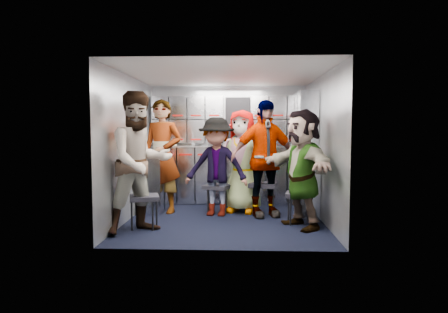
{
  "coord_description": "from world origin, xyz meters",
  "views": [
    {
      "loc": [
        0.24,
        -5.78,
        1.33
      ],
      "look_at": [
        -0.03,
        0.35,
        0.9
      ],
      "focal_mm": 32.0,
      "sensor_mm": 36.0,
      "label": 1
    }
  ],
  "objects_px": {
    "attendant_arc_b": "(216,167)",
    "attendant_arc_d": "(264,159)",
    "jump_seat_mid_left": "(217,188)",
    "attendant_arc_c": "(242,161)",
    "jump_seat_near_left": "(144,199)",
    "jump_seat_mid_right": "(263,186)",
    "attendant_arc_e": "(302,168)",
    "attendant_standing": "(162,156)",
    "attendant_arc_a": "(140,162)",
    "jump_seat_center": "(242,186)",
    "jump_seat_near_right": "(300,196)"
  },
  "relations": [
    {
      "from": "jump_seat_near_right",
      "to": "attendant_arc_a",
      "type": "relative_size",
      "value": 0.24
    },
    {
      "from": "attendant_arc_d",
      "to": "jump_seat_center",
      "type": "bearing_deg",
      "value": 105.39
    },
    {
      "from": "jump_seat_near_left",
      "to": "jump_seat_near_right",
      "type": "xyz_separation_m",
      "value": [
        2.1,
        0.34,
        -0.0
      ]
    },
    {
      "from": "jump_seat_mid_left",
      "to": "jump_seat_mid_right",
      "type": "relative_size",
      "value": 0.95
    },
    {
      "from": "jump_seat_mid_left",
      "to": "jump_seat_near_right",
      "type": "xyz_separation_m",
      "value": [
        1.19,
        -0.69,
        -0.0
      ]
    },
    {
      "from": "attendant_arc_d",
      "to": "attendant_arc_e",
      "type": "bearing_deg",
      "value": -71.51
    },
    {
      "from": "jump_seat_center",
      "to": "attendant_arc_b",
      "type": "distance_m",
      "value": 0.71
    },
    {
      "from": "jump_seat_mid_right",
      "to": "attendant_arc_e",
      "type": "xyz_separation_m",
      "value": [
        0.47,
        -0.84,
        0.37
      ]
    },
    {
      "from": "attendant_standing",
      "to": "jump_seat_mid_left",
      "type": "bearing_deg",
      "value": 13.02
    },
    {
      "from": "attendant_arc_b",
      "to": "jump_seat_near_right",
      "type": "bearing_deg",
      "value": -12.7
    },
    {
      "from": "attendant_arc_b",
      "to": "attendant_arc_c",
      "type": "distance_m",
      "value": 0.49
    },
    {
      "from": "jump_seat_near_left",
      "to": "attendant_arc_c",
      "type": "height_order",
      "value": "attendant_arc_c"
    },
    {
      "from": "attendant_standing",
      "to": "attendant_arc_e",
      "type": "distance_m",
      "value": 2.25
    },
    {
      "from": "jump_seat_mid_right",
      "to": "jump_seat_near_left",
      "type": "bearing_deg",
      "value": -148.6
    },
    {
      "from": "attendant_arc_c",
      "to": "attendant_arc_a",
      "type": "bearing_deg",
      "value": -117.81
    },
    {
      "from": "jump_seat_near_left",
      "to": "jump_seat_mid_right",
      "type": "bearing_deg",
      "value": 31.4
    },
    {
      "from": "attendant_arc_a",
      "to": "jump_seat_near_left",
      "type": "bearing_deg",
      "value": 51.2
    },
    {
      "from": "attendant_arc_d",
      "to": "jump_seat_mid_right",
      "type": "bearing_deg",
      "value": 72.74
    },
    {
      "from": "jump_seat_near_left",
      "to": "attendant_arc_c",
      "type": "relative_size",
      "value": 0.28
    },
    {
      "from": "jump_seat_near_left",
      "to": "attendant_arc_b",
      "type": "distance_m",
      "value": 1.29
    },
    {
      "from": "jump_seat_mid_right",
      "to": "attendant_arc_c",
      "type": "bearing_deg",
      "value": 155.73
    },
    {
      "from": "jump_seat_mid_left",
      "to": "attendant_arc_c",
      "type": "xyz_separation_m",
      "value": [
        0.4,
        0.11,
        0.42
      ]
    },
    {
      "from": "jump_seat_near_left",
      "to": "attendant_arc_d",
      "type": "bearing_deg",
      "value": 26.55
    },
    {
      "from": "attendant_standing",
      "to": "attendant_arc_e",
      "type": "height_order",
      "value": "attendant_standing"
    },
    {
      "from": "attendant_arc_d",
      "to": "jump_seat_mid_left",
      "type": "bearing_deg",
      "value": 145.99
    },
    {
      "from": "jump_seat_mid_left",
      "to": "jump_seat_near_right",
      "type": "height_order",
      "value": "jump_seat_mid_left"
    },
    {
      "from": "jump_seat_near_right",
      "to": "jump_seat_mid_left",
      "type": "bearing_deg",
      "value": 149.81
    },
    {
      "from": "attendant_arc_c",
      "to": "jump_seat_mid_right",
      "type": "bearing_deg",
      "value": -7.45
    },
    {
      "from": "jump_seat_center",
      "to": "attendant_arc_b",
      "type": "height_order",
      "value": "attendant_arc_b"
    },
    {
      "from": "attendant_arc_b",
      "to": "attendant_arc_c",
      "type": "bearing_deg",
      "value": 46.8
    },
    {
      "from": "jump_seat_mid_left",
      "to": "attendant_arc_d",
      "type": "height_order",
      "value": "attendant_arc_d"
    },
    {
      "from": "jump_seat_near_left",
      "to": "jump_seat_mid_left",
      "type": "relative_size",
      "value": 0.99
    },
    {
      "from": "jump_seat_mid_left",
      "to": "jump_seat_mid_right",
      "type": "distance_m",
      "value": 0.72
    },
    {
      "from": "jump_seat_mid_left",
      "to": "jump_seat_mid_right",
      "type": "height_order",
      "value": "jump_seat_mid_right"
    },
    {
      "from": "jump_seat_near_right",
      "to": "attendant_arc_a",
      "type": "distance_m",
      "value": 2.22
    },
    {
      "from": "attendant_arc_b",
      "to": "attendant_arc_d",
      "type": "bearing_deg",
      "value": 7.69
    },
    {
      "from": "jump_seat_near_right",
      "to": "attendant_arc_b",
      "type": "relative_size",
      "value": 0.29
    },
    {
      "from": "jump_seat_mid_left",
      "to": "attendant_arc_a",
      "type": "distance_m",
      "value": 1.6
    },
    {
      "from": "jump_seat_mid_right",
      "to": "jump_seat_near_right",
      "type": "distance_m",
      "value": 0.81
    },
    {
      "from": "jump_seat_near_left",
      "to": "attendant_arc_b",
      "type": "xyz_separation_m",
      "value": [
        0.91,
        0.85,
        0.36
      ]
    },
    {
      "from": "jump_seat_mid_left",
      "to": "attendant_arc_c",
      "type": "bearing_deg",
      "value": 15.47
    },
    {
      "from": "attendant_arc_e",
      "to": "attendant_arc_b",
      "type": "bearing_deg",
      "value": -145.56
    },
    {
      "from": "jump_seat_near_left",
      "to": "attendant_standing",
      "type": "xyz_separation_m",
      "value": [
        0.03,
        1.05,
        0.5
      ]
    },
    {
      "from": "attendant_standing",
      "to": "attendant_arc_a",
      "type": "bearing_deg",
      "value": -77.24
    },
    {
      "from": "jump_seat_mid_right",
      "to": "attendant_arc_d",
      "type": "xyz_separation_m",
      "value": [
        -0.0,
        -0.18,
        0.45
      ]
    },
    {
      "from": "attendant_standing",
      "to": "attendant_arc_c",
      "type": "relative_size",
      "value": 1.1
    },
    {
      "from": "attendant_standing",
      "to": "attendant_arc_a",
      "type": "xyz_separation_m",
      "value": [
        -0.03,
        -1.23,
        0.01
      ]
    },
    {
      "from": "attendant_standing",
      "to": "attendant_arc_d",
      "type": "relative_size",
      "value": 1.02
    },
    {
      "from": "jump_seat_near_left",
      "to": "jump_seat_mid_left",
      "type": "bearing_deg",
      "value": 48.63
    },
    {
      "from": "jump_seat_near_right",
      "to": "attendant_arc_d",
      "type": "xyz_separation_m",
      "value": [
        -0.47,
        0.48,
        0.49
      ]
    }
  ]
}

